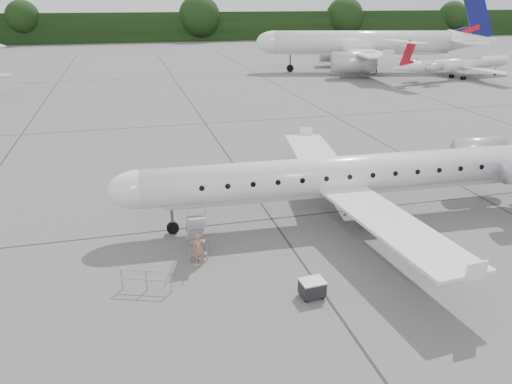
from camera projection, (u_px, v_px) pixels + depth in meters
name	position (u px, v px, depth m)	size (l,w,h in m)	color
ground	(369.00, 244.00, 25.95)	(320.00, 320.00, 0.00)	slate
treeline	(162.00, 27.00, 141.64)	(260.00, 4.00, 8.00)	black
main_regional_jet	(346.00, 157.00, 27.65)	(28.99, 20.87, 7.43)	silver
airstair	(196.00, 230.00, 24.78)	(0.85, 2.40, 2.33)	silver
passenger	(199.00, 249.00, 23.69)	(0.58, 0.38, 1.60)	#9C6655
safety_railing	(146.00, 281.00, 21.62)	(2.20, 0.08, 1.00)	gray
baggage_cart	(312.00, 288.00, 21.19)	(0.99, 0.80, 0.85)	black
bg_narrowbody	(362.00, 31.00, 83.22)	(37.44, 26.96, 13.44)	silver
bg_regional_right	(464.00, 58.00, 77.35)	(23.82, 17.15, 6.25)	silver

